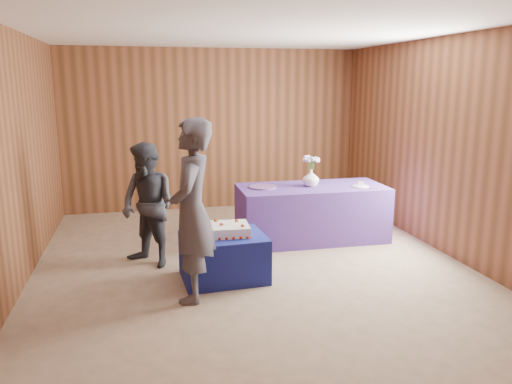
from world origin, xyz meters
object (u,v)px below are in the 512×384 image
object	(u,v)px
cake_table	(224,257)
guest_right	(148,205)
sheet_cake	(221,230)
vase	(311,178)
serving_table	(311,213)
guest_left	(192,211)

from	to	relation	value
cake_table	guest_right	size ratio (longest dim) A/B	0.61
sheet_cake	guest_right	world-z (taller)	guest_right
vase	sheet_cake	bearing A→B (deg)	-141.68
sheet_cake	vase	world-z (taller)	vase
serving_table	guest_right	xyz separation A→B (m)	(-2.20, -0.53, 0.36)
cake_table	guest_left	xyz separation A→B (m)	(-0.37, -0.43, 0.66)
vase	guest_right	bearing A→B (deg)	-166.16
serving_table	guest_left	size ratio (longest dim) A/B	1.10
sheet_cake	guest_right	distance (m)	0.98
cake_table	sheet_cake	size ratio (longest dim) A/B	1.37
sheet_cake	vase	distance (m)	1.84
serving_table	vase	distance (m)	0.49
guest_right	guest_left	bearing A→B (deg)	-21.30
guest_right	sheet_cake	bearing A→B (deg)	10.07
cake_table	guest_left	bearing A→B (deg)	-134.11
vase	guest_left	xyz separation A→B (m)	(-1.78, -1.59, 0.04)
serving_table	cake_table	bearing A→B (deg)	-140.17
cake_table	sheet_cake	bearing A→B (deg)	112.96
cake_table	sheet_cake	xyz separation A→B (m)	(-0.02, 0.03, 0.31)
serving_table	guest_left	distance (m)	2.45
cake_table	sheet_cake	world-z (taller)	sheet_cake
sheet_cake	guest_right	xyz separation A→B (m)	(-0.77, 0.58, 0.18)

